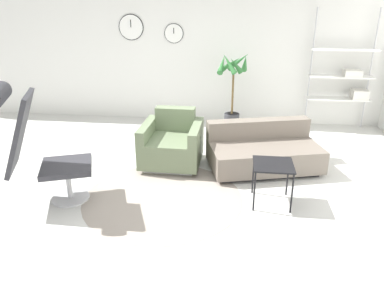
{
  "coord_description": "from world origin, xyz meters",
  "views": [
    {
      "loc": [
        0.83,
        -4.12,
        2.24
      ],
      "look_at": [
        0.32,
        0.12,
        0.55
      ],
      "focal_mm": 35.0,
      "sensor_mm": 36.0,
      "label": 1
    }
  ],
  "objects_px": {
    "side_table": "(273,168)",
    "potted_plant": "(233,92)",
    "armchair_red": "(172,145)",
    "couch_low": "(263,152)",
    "shelf_unit": "(347,79)",
    "lounge_chair": "(31,138)"
  },
  "relations": [
    {
      "from": "lounge_chair",
      "to": "potted_plant",
      "type": "bearing_deg",
      "value": 122.45
    },
    {
      "from": "armchair_red",
      "to": "potted_plant",
      "type": "distance_m",
      "value": 1.83
    },
    {
      "from": "lounge_chair",
      "to": "side_table",
      "type": "relative_size",
      "value": 2.82
    },
    {
      "from": "armchair_red",
      "to": "couch_low",
      "type": "distance_m",
      "value": 1.27
    },
    {
      "from": "armchair_red",
      "to": "potted_plant",
      "type": "xyz_separation_m",
      "value": [
        0.8,
        1.59,
        0.4
      ]
    },
    {
      "from": "couch_low",
      "to": "shelf_unit",
      "type": "bearing_deg",
      "value": -144.34
    },
    {
      "from": "lounge_chair",
      "to": "armchair_red",
      "type": "xyz_separation_m",
      "value": [
        1.33,
        1.26,
        -0.52
      ]
    },
    {
      "from": "lounge_chair",
      "to": "shelf_unit",
      "type": "bearing_deg",
      "value": 106.64
    },
    {
      "from": "lounge_chair",
      "to": "shelf_unit",
      "type": "height_order",
      "value": "shelf_unit"
    },
    {
      "from": "couch_low",
      "to": "side_table",
      "type": "distance_m",
      "value": 0.98
    },
    {
      "from": "couch_low",
      "to": "shelf_unit",
      "type": "xyz_separation_m",
      "value": [
        1.5,
        1.85,
        0.67
      ]
    },
    {
      "from": "lounge_chair",
      "to": "side_table",
      "type": "xyz_separation_m",
      "value": [
        2.65,
        0.31,
        -0.36
      ]
    },
    {
      "from": "lounge_chair",
      "to": "potted_plant",
      "type": "xyz_separation_m",
      "value": [
        2.14,
        2.85,
        -0.12
      ]
    },
    {
      "from": "armchair_red",
      "to": "side_table",
      "type": "xyz_separation_m",
      "value": [
        1.31,
        -0.95,
        0.15
      ]
    },
    {
      "from": "side_table",
      "to": "potted_plant",
      "type": "relative_size",
      "value": 0.36
    },
    {
      "from": "side_table",
      "to": "shelf_unit",
      "type": "xyz_separation_m",
      "value": [
        1.45,
        2.81,
        0.47
      ]
    },
    {
      "from": "lounge_chair",
      "to": "couch_low",
      "type": "relative_size",
      "value": 0.85
    },
    {
      "from": "potted_plant",
      "to": "shelf_unit",
      "type": "height_order",
      "value": "shelf_unit"
    },
    {
      "from": "shelf_unit",
      "to": "armchair_red",
      "type": "bearing_deg",
      "value": -146.01
    },
    {
      "from": "armchair_red",
      "to": "side_table",
      "type": "distance_m",
      "value": 1.63
    },
    {
      "from": "armchair_red",
      "to": "lounge_chair",
      "type": "bearing_deg",
      "value": 44.48
    },
    {
      "from": "armchair_red",
      "to": "couch_low",
      "type": "relative_size",
      "value": 0.51
    }
  ]
}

